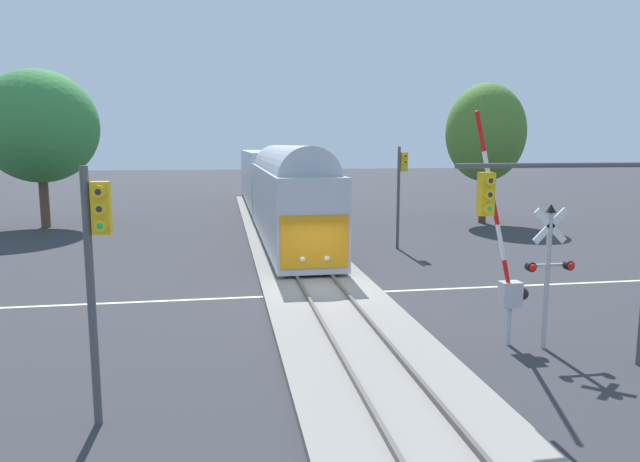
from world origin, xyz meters
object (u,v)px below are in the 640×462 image
commuter_train (272,183)px  pine_left_background (39,127)px  crossing_gate_near (508,274)px  traffic_signal_far_side (401,181)px  traffic_signal_near_left (96,254)px  maple_right_background (486,133)px  traffic_signal_near_right (596,208)px  crossing_signal_mast (549,262)px

commuter_train → pine_left_background: size_ratio=4.06×
crossing_gate_near → traffic_signal_far_side: size_ratio=1.18×
commuter_train → traffic_signal_far_side: size_ratio=7.80×
traffic_signal_far_side → traffic_signal_near_left: 21.56m
commuter_train → pine_left_background: 15.88m
commuter_train → traffic_signal_near_left: commuter_train is taller
commuter_train → traffic_signal_far_side: bearing=-65.5°
traffic_signal_near_left → pine_left_background: pine_left_background is taller
traffic_signal_far_side → traffic_signal_near_left: size_ratio=1.05×
traffic_signal_near_left → pine_left_background: size_ratio=0.49×
pine_left_background → maple_right_background: pine_left_background is taller
traffic_signal_near_left → maple_right_background: size_ratio=0.53×
traffic_signal_near_right → traffic_signal_near_left: (-11.22, -1.04, -0.57)m
traffic_signal_near_left → traffic_signal_far_side: bearing=57.0°
traffic_signal_near_left → pine_left_background: (-9.37, 29.84, 3.23)m
traffic_signal_near_right → maple_right_background: bearing=70.2°
traffic_signal_far_side → traffic_signal_near_left: bearing=-123.0°
crossing_gate_near → traffic_signal_near_right: 3.04m
commuter_train → maple_right_background: bearing=-13.9°
crossing_signal_mast → maple_right_background: (9.56, 24.49, 3.90)m
commuter_train → traffic_signal_near_left: (-6.00, -30.65, 0.66)m
pine_left_background → crossing_signal_mast: bearing=-53.2°
crossing_signal_mast → traffic_signal_near_left: bearing=-166.9°
traffic_signal_far_side → pine_left_background: size_ratio=0.52×
maple_right_background → traffic_signal_near_left: bearing=-127.2°
commuter_train → crossing_gate_near: bearing=-81.6°
crossing_gate_near → traffic_signal_far_side: bearing=83.8°
crossing_signal_mast → traffic_signal_far_side: (0.72, 15.52, 1.21)m
crossing_signal_mast → traffic_signal_far_side: size_ratio=0.73×
crossing_gate_near → commuter_train: bearing=98.4°
crossing_signal_mast → traffic_signal_near_left: size_ratio=0.77×
commuter_train → crossing_gate_near: crossing_gate_near is taller
traffic_signal_near_right → traffic_signal_near_left: bearing=-174.7°
commuter_train → maple_right_background: size_ratio=4.35×
commuter_train → traffic_signal_near_right: commuter_train is taller
crossing_signal_mast → maple_right_background: maple_right_background is taller
traffic_signal_near_left → pine_left_background: 31.45m
maple_right_background → traffic_signal_near_right: bearing=-109.8°
traffic_signal_far_side → traffic_signal_near_left: (-11.73, -18.09, -0.18)m
commuter_train → crossing_gate_near: size_ratio=6.59×
commuter_train → pine_left_background: bearing=-177.0°
crossing_gate_near → traffic_signal_near_right: size_ratio=1.16×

